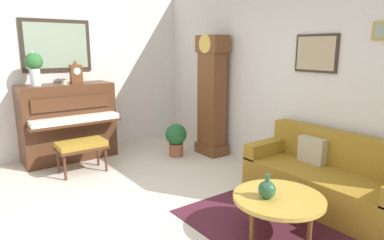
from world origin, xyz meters
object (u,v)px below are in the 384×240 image
(coffee_table, at_px, (279,199))
(green_jug, at_px, (267,189))
(couch, at_px, (328,179))
(flower_vase, at_px, (34,65))
(piano, at_px, (68,122))
(piano_bench, at_px, (81,146))
(potted_plant, at_px, (176,138))
(mantel_clock, at_px, (76,73))
(teacup, at_px, (65,83))
(grandfather_clock, at_px, (212,99))

(coffee_table, xyz_separation_m, green_jug, (-0.05, -0.12, 0.12))
(couch, relative_size, flower_vase, 3.28)
(piano, height_order, piano_bench, piano)
(flower_vase, bearing_deg, couch, 33.77)
(green_jug, distance_m, potted_plant, 2.75)
(piano_bench, xyz_separation_m, green_jug, (2.81, 0.83, 0.10))
(flower_vase, bearing_deg, piano, 90.31)
(piano, bearing_deg, couch, 28.59)
(piano, distance_m, mantel_clock, 0.81)
(couch, height_order, teacup, teacup)
(mantel_clock, relative_size, teacup, 3.28)
(piano, relative_size, flower_vase, 2.48)
(piano_bench, bearing_deg, flower_vase, -153.74)
(flower_vase, height_order, potted_plant, flower_vase)
(piano, xyz_separation_m, grandfather_clock, (1.19, 2.07, 0.33))
(mantel_clock, distance_m, flower_vase, 0.64)
(flower_vase, bearing_deg, green_jug, 18.65)
(teacup, bearing_deg, mantel_clock, 98.72)
(coffee_table, height_order, teacup, teacup)
(grandfather_clock, bearing_deg, coffee_table, -25.65)
(piano_bench, height_order, teacup, teacup)
(teacup, xyz_separation_m, potted_plant, (0.91, 1.51, -0.95))
(coffee_table, distance_m, flower_vase, 4.03)
(couch, bearing_deg, green_jug, -86.95)
(grandfather_clock, distance_m, mantel_clock, 2.27)
(grandfather_clock, relative_size, couch, 1.07)
(mantel_clock, height_order, potted_plant, mantel_clock)
(piano, distance_m, flower_vase, 1.03)
(piano, distance_m, green_jug, 3.67)
(grandfather_clock, xyz_separation_m, green_jug, (2.39, -1.29, -0.46))
(couch, height_order, coffee_table, couch)
(flower_vase, distance_m, potted_plant, 2.48)
(piano, xyz_separation_m, mantel_clock, (0.00, 0.18, 0.79))
(piano_bench, relative_size, teacup, 6.03)
(teacup, relative_size, potted_plant, 0.21)
(couch, distance_m, mantel_clock, 4.07)
(couch, relative_size, teacup, 16.38)
(piano_bench, relative_size, green_jug, 2.92)
(flower_vase, relative_size, teacup, 5.00)
(green_jug, xyz_separation_m, potted_plant, (-2.64, 0.72, -0.18))
(grandfather_clock, relative_size, teacup, 17.50)
(piano_bench, relative_size, potted_plant, 1.25)
(piano, height_order, coffee_table, piano)
(flower_vase, bearing_deg, grandfather_clock, 64.59)
(piano_bench, distance_m, teacup, 1.14)
(piano_bench, relative_size, couch, 0.37)
(piano_bench, xyz_separation_m, grandfather_clock, (0.42, 2.12, 0.56))
(mantel_clock, bearing_deg, teacup, -81.28)
(teacup, distance_m, potted_plant, 2.00)
(coffee_table, bearing_deg, teacup, -165.78)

